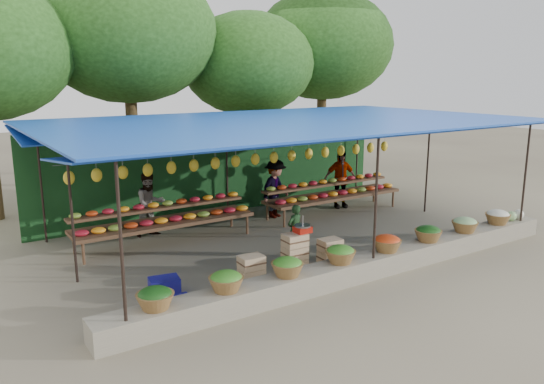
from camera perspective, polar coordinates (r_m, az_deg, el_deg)
ground at (r=12.60m, az=1.58°, el=-5.13°), size 60.00×60.00×0.00m
stone_curb at (r=10.52m, az=10.24°, el=-7.80°), size 10.60×0.55×0.40m
stall_canopy at (r=12.12m, az=1.48°, el=7.11°), size 10.80×6.60×2.82m
produce_baskets at (r=10.34m, az=9.91°, el=-6.02°), size 8.98×0.58×0.34m
netting_backdrop at (r=14.93m, az=-5.32°, el=2.55°), size 10.60×0.06×2.50m
tree_row at (r=17.59m, az=-8.73°, el=15.26°), size 16.51×5.50×7.12m
fruit_table_left at (r=12.45m, az=-11.50°, el=-2.69°), size 4.21×0.95×0.93m
fruit_table_right at (r=14.96m, az=6.53°, el=0.03°), size 4.21×0.95×0.93m
crate_counter at (r=10.54m, az=2.34°, el=-6.94°), size 2.36×0.36×0.77m
weighing_scale at (r=10.49m, az=3.30°, el=-3.93°), size 0.33×0.33×0.35m
vendor_seated at (r=11.45m, az=2.46°, el=-4.07°), size 0.45×0.34×1.10m
customer_left at (r=13.01m, az=-12.97°, el=-1.32°), size 0.83×0.69×1.56m
customer_mid at (r=14.37m, az=0.37°, el=0.36°), size 1.16×0.90×1.59m
customer_right at (r=15.56m, az=7.34°, el=1.40°), size 1.07×0.68×1.70m
blue_crate_front at (r=9.00m, az=-9.99°, el=-11.87°), size 0.45×0.34×0.26m
blue_crate_back at (r=9.71m, az=-11.50°, el=-9.91°), size 0.58×0.46×0.31m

